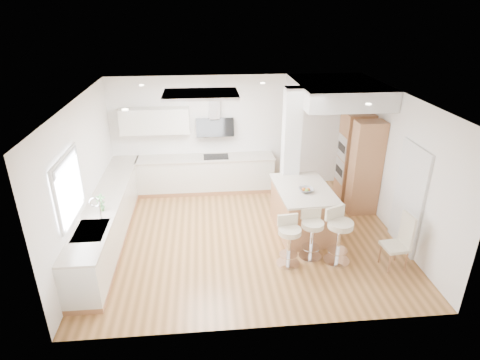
{
  "coord_description": "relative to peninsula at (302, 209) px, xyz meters",
  "views": [
    {
      "loc": [
        -0.76,
        -6.91,
        4.38
      ],
      "look_at": [
        -0.08,
        0.4,
        1.07
      ],
      "focal_mm": 30.0,
      "sensor_mm": 36.0,
      "label": 1
    }
  ],
  "objects": [
    {
      "name": "counter_left",
      "position": [
        -3.86,
        0.11,
        -0.03
      ],
      "size": [
        0.63,
        4.5,
        1.35
      ],
      "color": "#AD754A",
      "rests_on": "ground"
    },
    {
      "name": "bar_stool_c",
      "position": [
        0.39,
        -1.11,
        0.1
      ],
      "size": [
        0.62,
        0.62,
        1.05
      ],
      "rotation": [
        0.0,
        0.0,
        0.4
      ],
      "color": "silver",
      "rests_on": "ground"
    },
    {
      "name": "bar_stool_b",
      "position": [
        -0.04,
        -0.93,
        0.04
      ],
      "size": [
        0.43,
        0.43,
        0.95
      ],
      "rotation": [
        0.0,
        0.0,
        0.02
      ],
      "color": "silver",
      "rests_on": "ground"
    },
    {
      "name": "skylight",
      "position": [
        -1.95,
        0.48,
        2.28
      ],
      "size": [
        4.1,
        2.1,
        0.06
      ],
      "color": "white",
      "rests_on": "ground"
    },
    {
      "name": "doorway_right",
      "position": [
        1.81,
        -0.72,
        0.51
      ],
      "size": [
        0.05,
        1.0,
        2.1
      ],
      "color": "#433C35",
      "rests_on": "ground"
    },
    {
      "name": "bar_stool_a",
      "position": [
        -0.5,
        -1.11,
        0.04
      ],
      "size": [
        0.46,
        0.46,
        0.95
      ],
      "rotation": [
        0.0,
        0.0,
        0.1
      ],
      "color": "silver",
      "rests_on": "ground"
    },
    {
      "name": "window_left",
      "position": [
        -4.12,
        -1.02,
        1.2
      ],
      "size": [
        0.06,
        1.28,
        1.07
      ],
      "color": "white",
      "rests_on": "ground"
    },
    {
      "name": "ground",
      "position": [
        -1.16,
        -0.12,
        -0.49
      ],
      "size": [
        6.0,
        6.0,
        0.0
      ],
      "primitive_type": "plane",
      "color": "#AB753F",
      "rests_on": "ground"
    },
    {
      "name": "dining_chair",
      "position": [
        1.43,
        -1.37,
        0.07
      ],
      "size": [
        0.44,
        0.44,
        1.04
      ],
      "rotation": [
        0.0,
        0.0,
        0.1
      ],
      "color": "beige",
      "rests_on": "ground"
    },
    {
      "name": "oven_column",
      "position": [
        1.51,
        1.11,
        0.56
      ],
      "size": [
        0.63,
        1.21,
        2.1
      ],
      "color": "#AD754A",
      "rests_on": "ground"
    },
    {
      "name": "ceiling",
      "position": [
        -1.16,
        -0.12,
        -0.49
      ],
      "size": [
        6.0,
        5.0,
        0.02
      ],
      "primitive_type": "cube",
      "color": "silver",
      "rests_on": "ground"
    },
    {
      "name": "wall_back",
      "position": [
        -1.16,
        2.38,
        0.91
      ],
      "size": [
        6.0,
        0.04,
        2.8
      ],
      "primitive_type": "cube",
      "color": "white",
      "rests_on": "ground"
    },
    {
      "name": "peninsula",
      "position": [
        0.0,
        0.0,
        0.0
      ],
      "size": [
        1.14,
        1.65,
        1.05
      ],
      "rotation": [
        0.0,
        0.0,
        0.05
      ],
      "color": "#AD754A",
      "rests_on": "ground"
    },
    {
      "name": "soffit",
      "position": [
        0.94,
        1.28,
        2.11
      ],
      "size": [
        1.78,
        2.2,
        0.4
      ],
      "color": "silver",
      "rests_on": "ground"
    },
    {
      "name": "pillar",
      "position": [
        -0.11,
        0.83,
        0.91
      ],
      "size": [
        0.35,
        0.35,
        2.8
      ],
      "color": "white",
      "rests_on": "ground"
    },
    {
      "name": "wall_left",
      "position": [
        -4.16,
        -0.12,
        0.91
      ],
      "size": [
        0.04,
        5.0,
        2.8
      ],
      "primitive_type": "cube",
      "color": "white",
      "rests_on": "ground"
    },
    {
      "name": "counter_back",
      "position": [
        -2.08,
        2.1,
        0.2
      ],
      "size": [
        3.62,
        0.63,
        2.5
      ],
      "color": "#AD754A",
      "rests_on": "ground"
    },
    {
      "name": "wall_right",
      "position": [
        1.84,
        -0.12,
        0.91
      ],
      "size": [
        0.04,
        5.0,
        2.8
      ],
      "primitive_type": "cube",
      "color": "white",
      "rests_on": "ground"
    }
  ]
}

